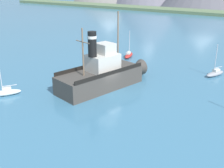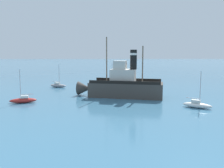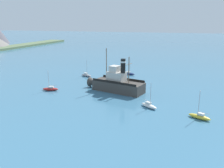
{
  "view_description": "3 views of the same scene",
  "coord_description": "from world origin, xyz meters",
  "views": [
    {
      "loc": [
        18.91,
        -28.33,
        14.11
      ],
      "look_at": [
        1.02,
        -1.15,
        1.64
      ],
      "focal_mm": 45.0,
      "sensor_mm": 36.0,
      "label": 1
    },
    {
      "loc": [
        -40.87,
        3.79,
        7.12
      ],
      "look_at": [
        -3.94,
        2.75,
        2.42
      ],
      "focal_mm": 38.0,
      "sensor_mm": 36.0,
      "label": 2
    },
    {
      "loc": [
        -52.97,
        -15.28,
        15.96
      ],
      "look_at": [
        -3.82,
        1.28,
        2.18
      ],
      "focal_mm": 38.0,
      "sensor_mm": 36.0,
      "label": 3
    }
  ],
  "objects": [
    {
      "name": "ground_plane",
      "position": [
        0.0,
        0.0,
        0.0
      ],
      "size": [
        600.0,
        600.0,
        0.0
      ],
      "primitive_type": "plane",
      "color": "teal"
    },
    {
      "name": "old_tugboat",
      "position": [
        -1.76,
        0.96,
        1.83
      ],
      "size": [
        7.11,
        14.79,
        9.9
      ],
      "color": "#423D38",
      "rests_on": "ground"
    },
    {
      "name": "sailboat_yellow",
      "position": [
        -13.05,
        -17.41,
        0.43
      ],
      "size": [
        2.57,
        3.92,
        4.9
      ],
      "color": "gold",
      "rests_on": "ground"
    },
    {
      "name": "sailboat_navy",
      "position": [
        16.07,
        2.51,
        0.43
      ],
      "size": [
        1.52,
        3.9,
        4.9
      ],
      "color": "navy",
      "rests_on": "ground"
    },
    {
      "name": "sailboat_red",
      "position": [
        -6.44,
        15.84,
        0.43
      ],
      "size": [
        2.01,
        3.95,
        4.9
      ],
      "color": "#B22823",
      "rests_on": "ground"
    },
    {
      "name": "sailboat_grey",
      "position": [
        9.82,
        13.96,
        0.43
      ],
      "size": [
        2.41,
        3.94,
        4.9
      ],
      "color": "gray",
      "rests_on": "ground"
    },
    {
      "name": "sailboat_white",
      "position": [
        -10.4,
        -8.37,
        0.43
      ],
      "size": [
        3.07,
        3.75,
        4.9
      ],
      "color": "white",
      "rests_on": "ground"
    }
  ]
}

